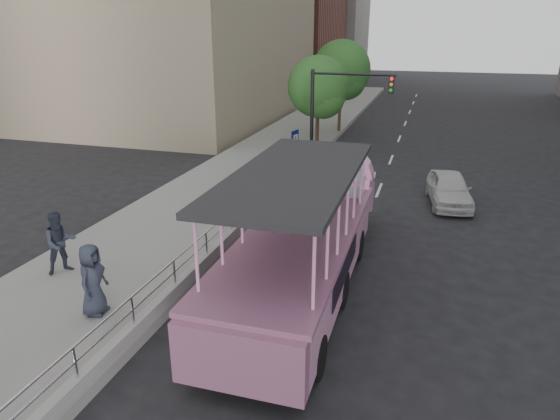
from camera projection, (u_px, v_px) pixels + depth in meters
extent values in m
plane|color=black|center=(305.00, 287.00, 14.61)|extent=(160.00, 160.00, 0.00)
cube|color=gray|center=(244.00, 175.00, 25.11)|extent=(5.50, 80.00, 0.30)
cube|color=#B0B0AA|center=(232.00, 234.00, 17.10)|extent=(0.24, 30.00, 0.36)
cylinder|color=silver|center=(75.00, 362.00, 9.74)|extent=(0.07, 0.07, 0.70)
cylinder|color=silver|center=(132.00, 310.00, 11.53)|extent=(0.07, 0.07, 0.70)
cylinder|color=silver|center=(174.00, 272.00, 13.33)|extent=(0.07, 0.07, 0.70)
cylinder|color=silver|center=(206.00, 243.00, 15.12)|extent=(0.07, 0.07, 0.70)
cylinder|color=silver|center=(231.00, 220.00, 16.91)|extent=(0.07, 0.07, 0.70)
cylinder|color=silver|center=(252.00, 201.00, 18.71)|extent=(0.07, 0.07, 0.70)
cylinder|color=silver|center=(268.00, 186.00, 20.50)|extent=(0.07, 0.07, 0.70)
cylinder|color=silver|center=(282.00, 173.00, 22.30)|extent=(0.07, 0.07, 0.70)
cylinder|color=silver|center=(294.00, 163.00, 24.09)|extent=(0.07, 0.07, 0.70)
cylinder|color=silver|center=(305.00, 153.00, 25.89)|extent=(0.07, 0.07, 0.70)
cylinder|color=silver|center=(231.00, 220.00, 16.91)|extent=(0.06, 22.00, 0.06)
cylinder|color=silver|center=(231.00, 211.00, 16.80)|extent=(0.06, 22.00, 0.06)
cylinder|color=black|center=(212.00, 338.00, 11.38)|extent=(0.39, 0.99, 0.98)
cylinder|color=black|center=(314.00, 356.00, 10.74)|extent=(0.39, 0.99, 0.98)
cylinder|color=black|center=(256.00, 277.00, 14.13)|extent=(0.39, 0.99, 0.98)
cylinder|color=black|center=(340.00, 289.00, 13.49)|extent=(0.39, 0.99, 0.98)
cylinder|color=black|center=(285.00, 237.00, 16.88)|extent=(0.39, 0.99, 0.98)
cylinder|color=black|center=(356.00, 245.00, 16.24)|extent=(0.39, 0.99, 0.98)
cube|color=#E893C4|center=(299.00, 259.00, 13.79)|extent=(2.81, 8.98, 1.37)
cube|color=#E893C4|center=(335.00, 193.00, 18.41)|extent=(2.70, 2.34, 1.71)
cylinder|color=#E893C4|center=(340.00, 178.00, 19.14)|extent=(2.57, 0.79, 2.57)
cube|color=#8A5071|center=(239.00, 360.00, 9.61)|extent=(2.73, 0.41, 1.37)
cube|color=#8A5071|center=(299.00, 234.00, 13.53)|extent=(2.95, 9.31, 0.13)
cube|color=black|center=(296.00, 174.00, 12.51)|extent=(2.96, 7.24, 0.15)
cube|color=gray|center=(325.00, 178.00, 16.30)|extent=(2.51, 0.24, 1.14)
cube|color=#E893C4|center=(328.00, 183.00, 16.86)|extent=(2.41, 1.11, 0.55)
imported|color=silver|center=(449.00, 189.00, 21.25)|extent=(2.16, 4.22, 1.37)
imported|color=#292E3C|center=(60.00, 243.00, 14.57)|extent=(1.11, 1.16, 1.88)
imported|color=#292E3C|center=(92.00, 280.00, 12.42)|extent=(0.69, 0.98, 1.89)
cylinder|color=black|center=(295.00, 164.00, 22.65)|extent=(0.08, 0.08, 2.60)
cube|color=navy|center=(295.00, 141.00, 22.27)|extent=(0.17, 0.63, 0.93)
cube|color=silver|center=(296.00, 141.00, 22.27)|extent=(0.11, 0.41, 0.57)
cylinder|color=black|center=(312.00, 121.00, 25.73)|extent=(0.18, 0.18, 5.20)
cylinder|color=black|center=(353.00, 74.00, 24.35)|extent=(4.20, 0.12, 0.12)
cube|color=black|center=(391.00, 85.00, 23.98)|extent=(0.28, 0.22, 0.85)
sphere|color=red|center=(392.00, 79.00, 23.76)|extent=(0.16, 0.16, 0.16)
cylinder|color=#3E281C|center=(317.00, 129.00, 29.37)|extent=(0.22, 0.22, 3.08)
sphere|color=#295622|center=(318.00, 87.00, 28.54)|extent=(3.52, 3.52, 3.52)
sphere|color=#295622|center=(324.00, 97.00, 28.35)|extent=(2.42, 2.42, 2.42)
cylinder|color=#3E281C|center=(340.00, 110.00, 34.63)|extent=(0.22, 0.22, 3.47)
sphere|color=#295622|center=(341.00, 70.00, 33.69)|extent=(3.97, 3.97, 3.97)
sphere|color=#295622|center=(346.00, 80.00, 33.52)|extent=(2.73, 2.73, 2.73)
cube|color=gray|center=(309.00, 7.00, 73.00)|extent=(16.00, 14.00, 20.00)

